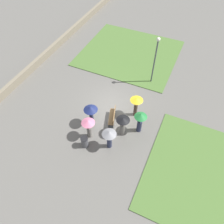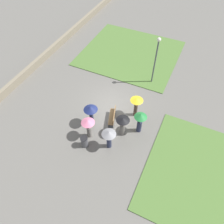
{
  "view_description": "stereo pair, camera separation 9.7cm",
  "coord_description": "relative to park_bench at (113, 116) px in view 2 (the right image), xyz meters",
  "views": [
    {
      "loc": [
        10.95,
        5.01,
        13.42
      ],
      "look_at": [
        1.44,
        0.69,
        1.1
      ],
      "focal_mm": 35.0,
      "sensor_mm": 36.0,
      "label": 1
    },
    {
      "loc": [
        10.91,
        5.1,
        13.42
      ],
      "look_at": [
        1.44,
        0.69,
        1.1
      ],
      "focal_mm": 35.0,
      "sensor_mm": 36.0,
      "label": 2
    }
  ],
  "objects": [
    {
      "name": "crowd_person_yellow",
      "position": [
        -1.26,
        1.37,
        0.9
      ],
      "size": [
        0.98,
        0.98,
        1.86
      ],
      "rotation": [
        0.0,
        0.0,
        2.09
      ],
      "color": "#47382D",
      "rests_on": "ground_plane"
    },
    {
      "name": "crowd_person_green",
      "position": [
        0.07,
        2.17,
        0.83
      ],
      "size": [
        0.92,
        0.92,
        1.89
      ],
      "rotation": [
        0.0,
        0.0,
        1.46
      ],
      "color": "#282D47",
      "rests_on": "ground_plane"
    },
    {
      "name": "crowd_person_navy",
      "position": [
        0.94,
        -1.32,
        0.97
      ],
      "size": [
        1.03,
        1.03,
        1.87
      ],
      "rotation": [
        0.0,
        0.0,
        4.04
      ],
      "color": "#282D47",
      "rests_on": "ground_plane"
    },
    {
      "name": "crowd_person_grey",
      "position": [
        2.24,
        0.75,
        0.79
      ],
      "size": [
        0.98,
        0.98,
        1.74
      ],
      "rotation": [
        0.0,
        0.0,
        1.09
      ],
      "color": "#282D47",
      "rests_on": "ground_plane"
    },
    {
      "name": "trash_bin",
      "position": [
        2.9,
        -0.84,
        -0.01
      ],
      "size": [
        0.53,
        0.53,
        0.9
      ],
      "color": "#4C4C51",
      "rests_on": "ground_plane"
    },
    {
      "name": "lawn_patch_near",
      "position": [
        -8.86,
        -2.07,
        -0.43
      ],
      "size": [
        8.84,
        9.55,
        0.06
      ],
      "color": "#4C7033",
      "rests_on": "ground_plane"
    },
    {
      "name": "lamp_post",
      "position": [
        -5.54,
        1.32,
        2.39
      ],
      "size": [
        0.32,
        0.32,
        4.45
      ],
      "color": "#474C51",
      "rests_on": "ground_plane"
    },
    {
      "name": "park_bench",
      "position": [
        0.0,
        0.0,
        0.0
      ],
      "size": [
        1.7,
        0.92,
        0.9
      ],
      "rotation": [
        0.0,
        0.0,
        0.32
      ],
      "color": "brown",
      "rests_on": "ground_plane"
    },
    {
      "name": "crowd_person_pink",
      "position": [
        2.04,
        -0.93,
        0.82
      ],
      "size": [
        0.96,
        0.96,
        1.81
      ],
      "rotation": [
        0.0,
        0.0,
        2.07
      ],
      "color": "slate",
      "rests_on": "ground_plane"
    },
    {
      "name": "crowd_person_black",
      "position": [
        0.86,
        1.16,
        0.71
      ],
      "size": [
        0.98,
        0.98,
        1.82
      ],
      "rotation": [
        0.0,
        0.0,
        4.02
      ],
      "color": "slate",
      "rests_on": "ground_plane"
    },
    {
      "name": "lawn_patch_far",
      "position": [
        1.69,
        7.42,
        -0.43
      ],
      "size": [
        8.0,
        7.68,
        0.06
      ],
      "color": "#4C7033",
      "rests_on": "ground_plane"
    },
    {
      "name": "ground_plane",
      "position": [
        -1.33,
        -0.71,
        -0.46
      ],
      "size": [
        90.0,
        90.0,
        0.0
      ],
      "primitive_type": "plane",
      "color": "#66635E"
    },
    {
      "name": "parapet_wall",
      "position": [
        -1.33,
        -9.5,
        -0.1
      ],
      "size": [
        45.0,
        0.35,
        0.73
      ],
      "color": "gray",
      "rests_on": "ground_plane"
    }
  ]
}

